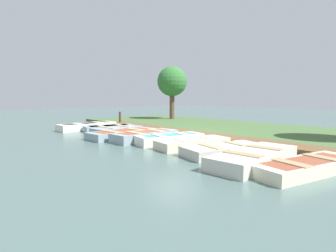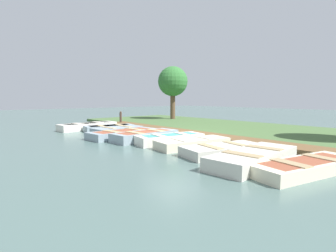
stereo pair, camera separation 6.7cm
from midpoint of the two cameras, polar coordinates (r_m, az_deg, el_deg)
ground_plane at (r=12.42m, az=0.97°, el=-2.77°), size 80.00×80.00×0.00m
shore_bank at (r=16.17m, az=14.22°, el=-0.57°), size 8.00×24.00×0.18m
dock_walkway at (r=13.37m, az=5.39°, el=-1.75°), size 1.31×15.81×0.19m
rowboat_0 at (r=16.74m, az=-17.23°, el=-0.03°), size 3.62×1.36×0.43m
rowboat_1 at (r=15.75m, az=-12.81°, el=-0.41°), size 2.97×1.55×0.35m
rowboat_2 at (r=14.42m, az=-11.13°, el=-0.90°), size 2.80×1.39×0.38m
rowboat_3 at (r=13.03m, az=-9.90°, el=-1.64°), size 3.59×1.53×0.37m
rowboat_4 at (r=12.01m, az=-5.12°, el=-2.10°), size 3.22×1.31×0.42m
rowboat_5 at (r=11.07m, az=0.30°, el=-2.81°), size 3.03×1.57×0.41m
rowboat_6 at (r=10.23m, az=5.26°, el=-3.70°), size 3.10×1.55×0.36m
rowboat_7 at (r=9.09m, az=11.84°, el=-5.08°), size 3.07×1.82×0.35m
rowboat_8 at (r=8.03m, az=18.03°, el=-6.48°), size 3.54×1.45×0.42m
rowboat_9 at (r=7.70m, az=27.81°, el=-7.72°), size 3.50×1.78×0.34m
mooring_post_near at (r=19.08m, az=-10.48°, el=1.72°), size 0.17×0.17×0.98m
park_tree_far_left at (r=22.02m, az=0.80°, el=9.56°), size 2.46×2.46×4.54m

